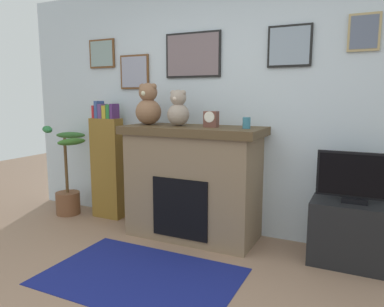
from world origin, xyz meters
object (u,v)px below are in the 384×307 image
(tv_stand, at_px, (352,234))
(candle_jar, at_px, (247,123))
(teddy_bear_grey, at_px, (148,106))
(teddy_bear_tan, at_px, (178,110))
(fireplace, at_px, (193,181))
(mantel_clock, at_px, (211,119))
(bookshelf, at_px, (107,164))
(potted_plant, at_px, (67,184))
(television, at_px, (356,178))

(tv_stand, xyz_separation_m, candle_jar, (-0.95, -0.01, 0.91))
(teddy_bear_grey, xyz_separation_m, teddy_bear_tan, (0.35, 0.00, -0.03))
(fireplace, bearing_deg, teddy_bear_tan, -173.39)
(fireplace, height_order, candle_jar, candle_jar)
(fireplace, relative_size, tv_stand, 2.06)
(mantel_clock, relative_size, teddy_bear_tan, 0.43)
(fireplace, height_order, tv_stand, fireplace)
(tv_stand, distance_m, teddy_bear_tan, 1.94)
(tv_stand, xyz_separation_m, mantel_clock, (-1.30, -0.02, 0.93))
(bookshelf, bearing_deg, fireplace, -4.72)
(candle_jar, height_order, teddy_bear_tan, teddy_bear_tan)
(candle_jar, distance_m, mantel_clock, 0.35)
(bookshelf, height_order, tv_stand, bookshelf)
(fireplace, xyz_separation_m, bookshelf, (-1.16, 0.10, 0.07))
(tv_stand, bearing_deg, candle_jar, -179.16)
(fireplace, xyz_separation_m, potted_plant, (-1.69, -0.03, -0.20))
(teddy_bear_tan, bearing_deg, candle_jar, 0.04)
(fireplace, xyz_separation_m, teddy_bear_tan, (-0.16, -0.02, 0.72))
(teddy_bear_tan, bearing_deg, bookshelf, 173.52)
(television, bearing_deg, bookshelf, 177.82)
(television, bearing_deg, tv_stand, 90.00)
(bookshelf, height_order, television, bookshelf)
(television, bearing_deg, mantel_clock, -179.38)
(mantel_clock, bearing_deg, teddy_bear_tan, 179.80)
(television, height_order, mantel_clock, mantel_clock)
(tv_stand, relative_size, candle_jar, 6.53)
(mantel_clock, distance_m, teddy_bear_tan, 0.37)
(bookshelf, bearing_deg, mantel_clock, -4.85)
(bookshelf, xyz_separation_m, television, (2.66, -0.10, 0.12))
(mantel_clock, bearing_deg, candle_jar, 0.27)
(bookshelf, relative_size, teddy_bear_grey, 3.19)
(fireplace, distance_m, candle_jar, 0.82)
(mantel_clock, bearing_deg, bookshelf, 175.15)
(television, xyz_separation_m, mantel_clock, (-1.30, -0.01, 0.45))
(television, distance_m, teddy_bear_tan, 1.74)
(teddy_bear_grey, bearing_deg, mantel_clock, -0.09)
(television, bearing_deg, potted_plant, -179.48)
(potted_plant, bearing_deg, candle_jar, 0.42)
(bookshelf, xyz_separation_m, teddy_bear_grey, (0.66, -0.11, 0.69))
(television, bearing_deg, teddy_bear_grey, -179.63)
(teddy_bear_tan, bearing_deg, fireplace, 6.61)
(mantel_clock, bearing_deg, fireplace, 174.45)
(teddy_bear_tan, bearing_deg, potted_plant, -179.41)
(bookshelf, distance_m, potted_plant, 0.60)
(potted_plant, height_order, teddy_bear_tan, teddy_bear_tan)
(fireplace, xyz_separation_m, tv_stand, (1.50, -0.00, -0.30))
(candle_jar, bearing_deg, teddy_bear_tan, -179.96)
(bookshelf, bearing_deg, teddy_bear_grey, -9.90)
(potted_plant, bearing_deg, teddy_bear_grey, 0.76)
(fireplace, bearing_deg, bookshelf, 175.28)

